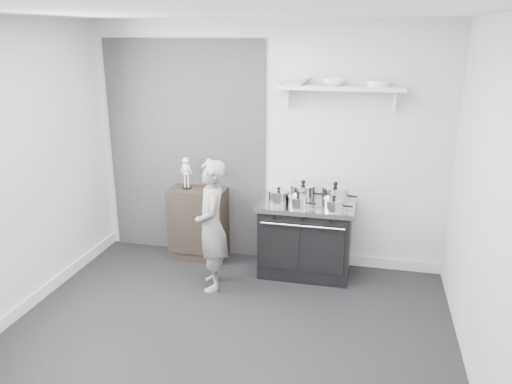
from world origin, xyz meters
The scene contains 16 objects.
ground centered at (0.00, 0.00, 0.00)m, with size 4.00×4.00×0.00m, color black.
room_shell centered at (-0.09, 0.15, 1.64)m, with size 4.02×3.62×2.71m.
wall_shelf centered at (0.80, 1.68, 2.01)m, with size 1.30×0.26×0.24m.
stove centered at (0.52, 1.48, 0.41)m, with size 1.02×0.64×0.82m.
side_cabinet centered at (-0.76, 1.61, 0.42)m, with size 0.65×0.38×0.84m, color black.
child centered at (-0.38, 0.94, 0.68)m, with size 0.50×0.33×1.37m, color gray.
pot_front_left centered at (0.23, 1.38, 0.89)m, with size 0.31×0.22×0.19m.
pot_back_left centered at (0.46, 1.58, 0.91)m, with size 0.38×0.29×0.23m.
pot_back_right centered at (0.81, 1.56, 0.91)m, with size 0.38×0.29×0.23m.
pot_front_right centered at (0.81, 1.31, 0.88)m, with size 0.31×0.22×0.16m.
pot_front_center centered at (0.45, 1.32, 0.88)m, with size 0.30×0.21×0.16m.
skeleton_full centered at (-0.89, 1.61, 1.05)m, with size 0.12×0.08×0.42m, color beige, non-canonical shape.
skeleton_torso centered at (-0.61, 1.61, 1.06)m, with size 0.12×0.08×0.42m, color beige, non-canonical shape.
bowl_large centered at (0.32, 1.67, 2.08)m, with size 0.34×0.34×0.08m, color white.
bowl_small centered at (0.73, 1.67, 2.08)m, with size 0.24×0.24×0.07m, color white.
plate_stack centered at (1.17, 1.67, 2.07)m, with size 0.24×0.24×0.06m, color silver.
Camera 1 is at (1.13, -3.56, 2.56)m, focal length 35.00 mm.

